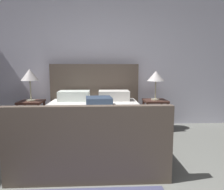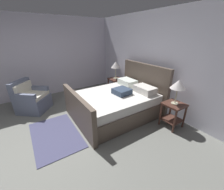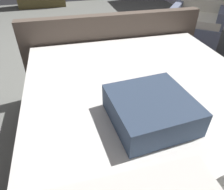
{
  "view_description": "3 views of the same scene",
  "coord_description": "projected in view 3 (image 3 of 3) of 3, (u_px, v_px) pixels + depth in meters",
  "views": [
    {
      "loc": [
        -0.16,
        -0.99,
        1.22
      ],
      "look_at": [
        0.02,
        2.18,
        0.8
      ],
      "focal_mm": 32.93,
      "sensor_mm": 36.0,
      "label": 1
    },
    {
      "loc": [
        2.51,
        0.15,
        2.05
      ],
      "look_at": [
        -0.12,
        1.9,
        0.69
      ],
      "focal_mm": 22.54,
      "sensor_mm": 36.0,
      "label": 2
    },
    {
      "loc": [
        0.21,
        2.99,
        1.39
      ],
      "look_at": [
        -0.02,
        2.09,
        0.7
      ],
      "focal_mm": 33.44,
      "sensor_mm": 36.0,
      "label": 3
    }
  ],
  "objects": [
    {
      "name": "armchair",
      "position": [
        196.0,
        25.0,
        3.16
      ],
      "size": [
        1.02,
        1.02,
        0.9
      ],
      "color": "slate",
      "rests_on": "ground"
    },
    {
      "name": "ground_plane",
      "position": [
        77.0,
        53.0,
        3.2
      ],
      "size": [
        5.65,
        6.67,
        0.02
      ],
      "primitive_type": "cube",
      "color": "slate"
    },
    {
      "name": "bed",
      "position": [
        153.0,
        136.0,
        1.36
      ],
      "size": [
        1.77,
        2.19,
        1.3
      ],
      "color": "brown",
      "rests_on": "ground"
    },
    {
      "name": "area_rug",
      "position": [
        102.0,
        65.0,
        2.86
      ],
      "size": [
        1.5,
        0.94,
        0.01
      ],
      "primitive_type": "cube",
      "rotation": [
        0.0,
        0.0,
        -0.01
      ],
      "color": "#434364",
      "rests_on": "ground"
    }
  ]
}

